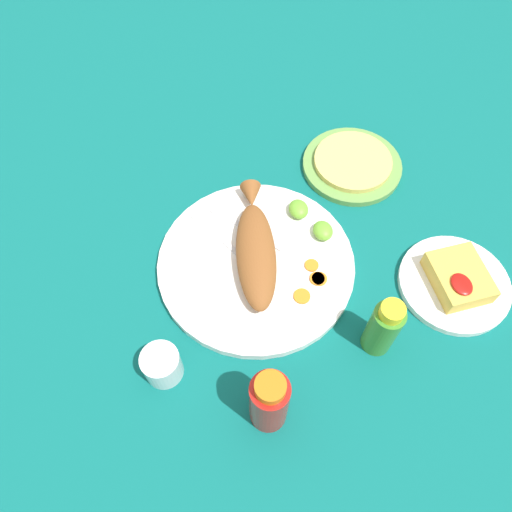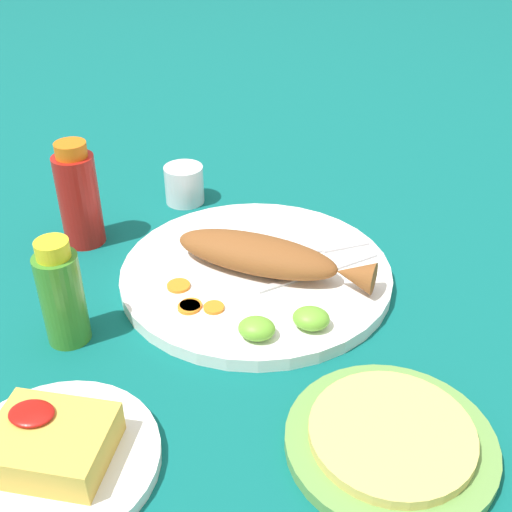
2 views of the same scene
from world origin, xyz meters
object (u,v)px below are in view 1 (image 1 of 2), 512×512
object	(u,v)px
side_plate_fries	(454,284)
tortilla_plate	(352,165)
hot_sauce_bottle_red	(269,402)
salt_cup	(162,366)
main_plate	(256,264)
fork_near	(217,235)
hot_sauce_bottle_green	(383,328)
fork_far	(236,222)
fried_fish	(255,249)

from	to	relation	value
side_plate_fries	tortilla_plate	size ratio (longest dim) A/B	0.97
hot_sauce_bottle_red	salt_cup	size ratio (longest dim) A/B	2.48
hot_sauce_bottle_red	salt_cup	distance (m)	0.19
main_plate	fork_near	size ratio (longest dim) A/B	2.17
main_plate	fork_near	distance (m)	0.09
main_plate	hot_sauce_bottle_red	distance (m)	0.28
fork_near	hot_sauce_bottle_red	world-z (taller)	hot_sauce_bottle_red
fork_near	salt_cup	bearing A→B (deg)	119.26
main_plate	hot_sauce_bottle_green	distance (m)	0.26
fork_near	fork_far	world-z (taller)	same
salt_cup	hot_sauce_bottle_green	bearing A→B (deg)	83.23
tortilla_plate	side_plate_fries	bearing A→B (deg)	14.30
fork_near	side_plate_fries	size ratio (longest dim) A/B	0.84
hot_sauce_bottle_green	tortilla_plate	xyz separation A→B (m)	(-0.38, 0.10, -0.06)
hot_sauce_bottle_green	side_plate_fries	bearing A→B (deg)	110.22
main_plate	side_plate_fries	size ratio (longest dim) A/B	1.81
fried_fish	hot_sauce_bottle_green	bearing A→B (deg)	47.37
salt_cup	side_plate_fries	world-z (taller)	salt_cup
fried_fish	fork_near	distance (m)	0.09
main_plate	tortilla_plate	distance (m)	0.32
tortilla_plate	hot_sauce_bottle_red	bearing A→B (deg)	-34.58
fork_far	hot_sauce_bottle_green	bearing A→B (deg)	171.06
hot_sauce_bottle_red	side_plate_fries	size ratio (longest dim) A/B	0.78
fork_far	side_plate_fries	xyz separation A→B (m)	(0.23, 0.35, -0.01)
fried_fish	salt_cup	bearing A→B (deg)	-39.08
fried_fish	side_plate_fries	xyz separation A→B (m)	(0.15, 0.34, -0.03)
salt_cup	tortilla_plate	size ratio (longest dim) A/B	0.30
fried_fish	side_plate_fries	size ratio (longest dim) A/B	1.38
side_plate_fries	tortilla_plate	world-z (taller)	same
tortilla_plate	fork_near	bearing A→B (deg)	-71.19
fried_fish	hot_sauce_bottle_red	size ratio (longest dim) A/B	1.76
hot_sauce_bottle_green	salt_cup	distance (m)	0.36
hot_sauce_bottle_green	fork_far	bearing A→B (deg)	-149.17
fried_fish	side_plate_fries	world-z (taller)	fried_fish
fried_fish	tortilla_plate	distance (m)	0.31
salt_cup	fork_near	bearing A→B (deg)	148.32
main_plate	fork_far	xyz separation A→B (m)	(-0.09, -0.01, 0.01)
hot_sauce_bottle_green	tortilla_plate	distance (m)	0.40
fork_far	salt_cup	xyz separation A→B (m)	(0.25, -0.18, 0.01)
fork_far	tortilla_plate	distance (m)	0.29
hot_sauce_bottle_red	hot_sauce_bottle_green	distance (m)	0.22
main_plate	tortilla_plate	size ratio (longest dim) A/B	1.75
main_plate	fork_near	bearing A→B (deg)	-143.07
side_plate_fries	hot_sauce_bottle_green	bearing A→B (deg)	-69.78
fork_far	hot_sauce_bottle_red	xyz separation A→B (m)	(0.36, -0.04, 0.05)
fork_near	salt_cup	distance (m)	0.27
fork_far	hot_sauce_bottle_green	distance (m)	0.34
main_plate	side_plate_fries	world-z (taller)	main_plate
fried_fish	fork_far	distance (m)	0.08
fork_far	hot_sauce_bottle_red	bearing A→B (deg)	134.45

